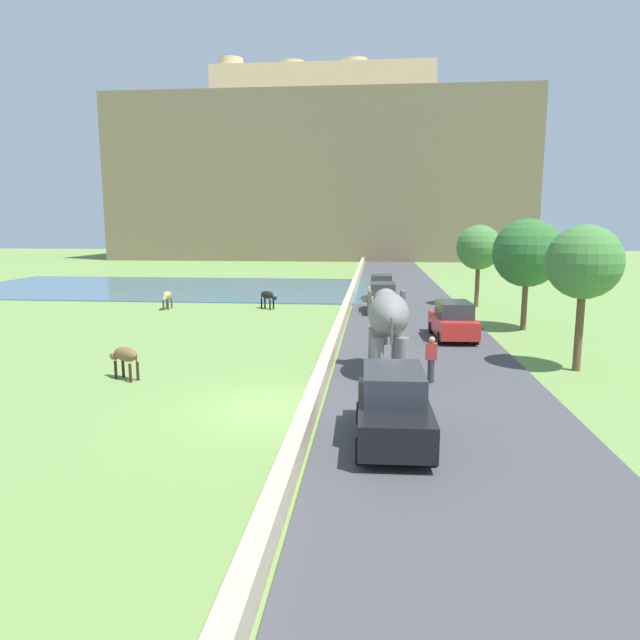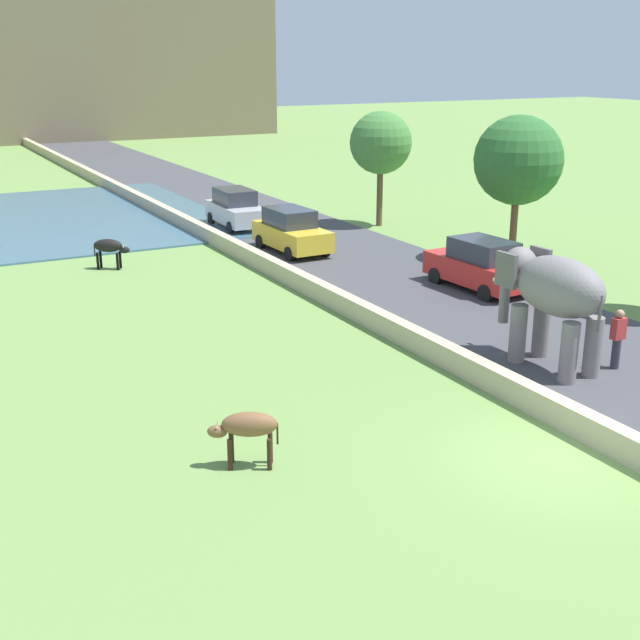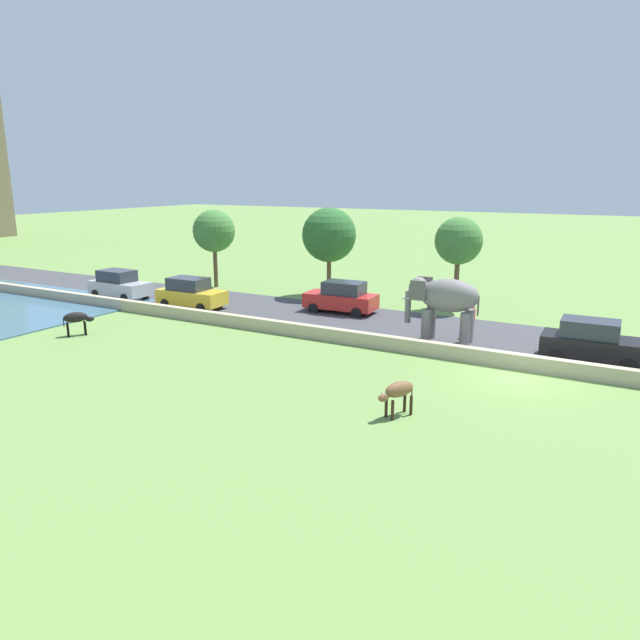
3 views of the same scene
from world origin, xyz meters
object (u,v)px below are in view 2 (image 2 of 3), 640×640
elephant (552,292)px  person_beside_elephant (617,338)px  cow_brown (247,427)px  cow_black (109,247)px  car_silver (236,209)px  car_yellow (291,231)px  car_red (480,265)px

elephant → person_beside_elephant: bearing=-34.0°
elephant → person_beside_elephant: 2.08m
elephant → cow_brown: 9.16m
cow_brown → cow_black: size_ratio=1.04×
car_silver → cow_brown: bearing=-112.1°
car_yellow → car_silver: bearing=90.0°
car_red → cow_brown: bearing=-146.2°
car_red → car_silver: 14.34m
elephant → cow_black: (-7.23, 15.73, -1.20)m
car_silver → cow_black: 8.82m
person_beside_elephant → car_yellow: (-1.42, 15.91, 0.03)m
elephant → cow_brown: (-8.98, -1.37, -1.20)m
cow_black → cow_brown: bearing=-95.9°
elephant → person_beside_elephant: (1.43, -0.97, -1.16)m
car_yellow → cow_brown: bearing=-118.9°
person_beside_elephant → car_silver: size_ratio=0.40×
car_yellow → car_silver: (0.00, 5.82, 0.00)m
person_beside_elephant → car_red: size_ratio=0.40×
car_red → elephant: bearing=-115.0°
elephant → cow_brown: size_ratio=2.53×
car_red → cow_brown: 14.62m
car_yellow → cow_brown: (-8.99, -16.31, -0.06)m
cow_black → car_silver: bearing=34.8°
car_red → car_yellow: (-3.15, 8.17, 0.00)m
car_yellow → cow_black: (-7.24, 0.78, -0.06)m
cow_brown → cow_black: (1.75, 17.09, 0.00)m
person_beside_elephant → car_silver: bearing=93.7°
person_beside_elephant → cow_black: person_beside_elephant is taller
car_silver → cow_black: (-7.24, -5.04, -0.06)m
car_red → person_beside_elephant: bearing=-102.6°
elephant → car_silver: size_ratio=0.86×
car_red → car_silver: size_ratio=1.01×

